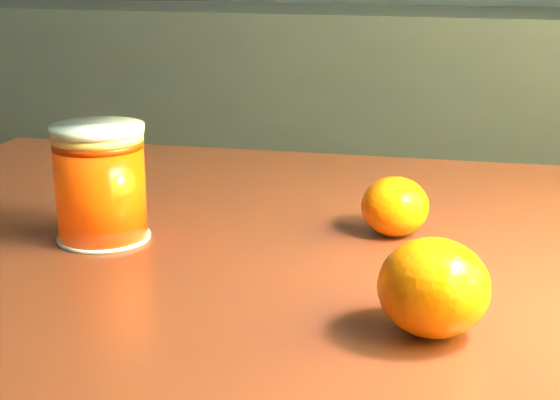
% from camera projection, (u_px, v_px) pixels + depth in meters
% --- Properties ---
extents(kitchen_counter, '(3.15, 0.60, 0.90)m').
position_uv_depth(kitchen_counter, '(163.00, 164.00, 2.28)').
color(kitchen_counter, '#424246').
rests_on(kitchen_counter, ground).
extents(table, '(1.13, 0.86, 0.77)m').
position_uv_depth(table, '(359.00, 375.00, 0.63)').
color(table, maroon).
rests_on(table, ground).
extents(juice_glass, '(0.08, 0.08, 0.10)m').
position_uv_depth(juice_glass, '(101.00, 184.00, 0.64)').
color(juice_glass, '#F33C04').
rests_on(juice_glass, table).
extents(orange_front, '(0.07, 0.07, 0.06)m').
position_uv_depth(orange_front, '(434.00, 287.00, 0.48)').
color(orange_front, orange).
rests_on(orange_front, table).
extents(orange_back, '(0.07, 0.07, 0.05)m').
position_uv_depth(orange_back, '(395.00, 206.00, 0.66)').
color(orange_back, orange).
rests_on(orange_back, table).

